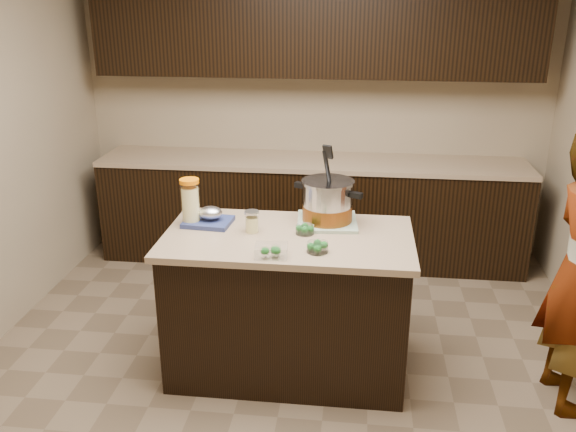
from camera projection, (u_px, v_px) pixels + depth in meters
name	position (u px, v px, depth m)	size (l,w,h in m)	color
ground_plane	(288.00, 366.00, 3.88)	(4.00, 4.00, 0.00)	brown
room_shell	(288.00, 95.00, 3.28)	(4.04, 4.04, 2.72)	tan
back_cabinets	(312.00, 154.00, 5.17)	(3.60, 0.63, 2.33)	black
island	(288.00, 303.00, 3.72)	(1.46, 0.81, 0.90)	black
dish_towel	(327.00, 221.00, 3.74)	(0.36, 0.36, 0.02)	#5D8A64
stock_pot	(327.00, 204.00, 3.70)	(0.43, 0.43, 0.46)	#B7B7BC
lemonade_pitcher	(190.00, 204.00, 3.68)	(0.14, 0.14, 0.29)	#EBE08F
mason_jar	(252.00, 222.00, 3.59)	(0.10, 0.10, 0.14)	#EBE08F
broccoli_tub_left	(305.00, 230.00, 3.58)	(0.13, 0.13, 0.05)	silver
broccoli_tub_right	(317.00, 248.00, 3.33)	(0.14, 0.14, 0.06)	silver
broccoli_tub_rect	(271.00, 251.00, 3.27)	(0.19, 0.14, 0.06)	silver
blue_tray	(209.00, 218.00, 3.72)	(0.30, 0.25, 0.11)	navy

